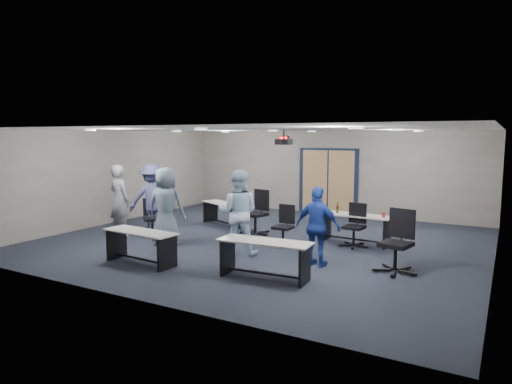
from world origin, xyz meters
The scene contains 24 objects.
floor centered at (0.00, 0.00, 0.00)m, with size 10.00×10.00×0.00m, color #1C212D.
back_wall centered at (0.00, 4.50, 1.35)m, with size 10.00×0.04×2.70m, color slate.
front_wall centered at (0.00, -4.50, 1.35)m, with size 10.00×0.04×2.70m, color slate.
left_wall centered at (-5.00, 0.00, 1.35)m, with size 0.04×9.00×2.70m, color slate.
right_wall centered at (5.00, 0.00, 1.35)m, with size 0.04×9.00×2.70m, color slate.
ceiling centered at (0.00, 0.00, 2.70)m, with size 10.00×9.00×0.04m, color white.
double_door centered at (0.00, 4.46, 1.05)m, with size 2.00×0.07×2.20m.
exit_sign centered at (-1.60, 4.44, 2.45)m, with size 0.32×0.07×0.18m.
ceiling_projector centered at (0.30, 0.50, 2.40)m, with size 0.35×0.32×0.37m.
ceiling_can_lights centered at (0.00, 0.25, 2.67)m, with size 6.24×5.74×0.02m, color white, non-canonical shape.
table_front_left centered at (-1.20, -2.93, 0.45)m, with size 1.67×0.67×0.66m.
table_front_right centered at (1.42, -2.57, 0.47)m, with size 1.74×0.69×0.69m.
table_back_left centered at (-1.94, 1.20, 0.44)m, with size 1.65×1.11×0.64m.
table_back_right centered at (2.03, 0.87, 0.48)m, with size 1.73×0.66×0.94m.
chair_back_b centered at (-0.52, 0.54, 0.58)m, with size 0.73×0.73×1.16m, color black, non-canonical shape.
chair_back_c centered at (0.64, -0.22, 0.47)m, with size 0.60×0.60×0.95m, color black, non-canonical shape.
chair_back_d centered at (2.10, 0.49, 0.50)m, with size 0.63×0.63×1.00m, color black, non-canonical shape.
chair_loose_left centered at (-2.77, -0.85, 0.47)m, with size 0.59×0.59×0.95m, color black, non-canonical shape.
chair_loose_right centered at (3.38, -1.08, 0.59)m, with size 0.74×0.74×1.18m, color black, non-canonical shape.
person_gray centered at (-3.46, -1.27, 0.92)m, with size 0.67×0.44×1.83m, color gray.
person_plaid centered at (-1.82, -1.41, 0.92)m, with size 0.89×0.58×1.83m, color slate.
person_lightblue centered at (0.10, -1.32, 0.92)m, with size 0.89×0.69×1.83m, color #BFDDFD.
person_navy centered at (1.95, -1.38, 0.79)m, with size 0.92×0.38×1.58m, color #1C379A.
person_back centered at (-2.95, -0.62, 0.92)m, with size 1.18×0.68×1.83m, color #474D80.
Camera 1 is at (5.15, -9.58, 2.55)m, focal length 32.00 mm.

